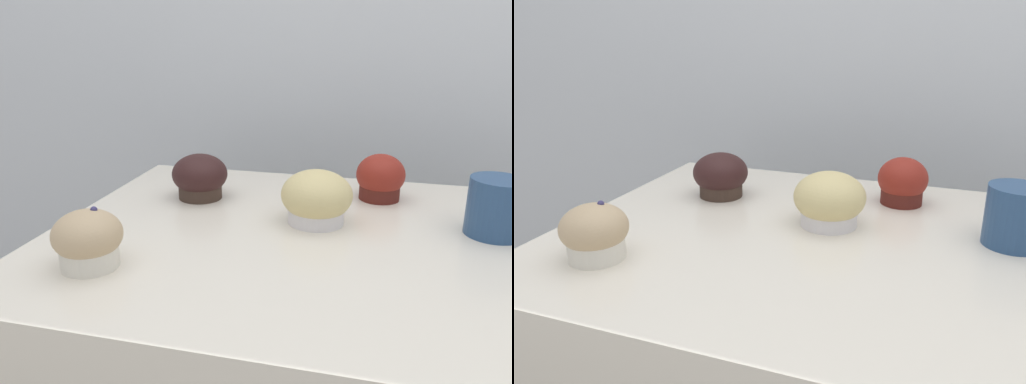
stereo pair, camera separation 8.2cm
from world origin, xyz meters
TOP-DOWN VIEW (x-y plane):
  - wall_back at (0.00, 0.60)m, footprint 3.20×0.10m
  - muffin_front_center at (-0.10, 0.05)m, footprint 0.12×0.12m
  - muffin_back_left at (-0.32, 0.12)m, footprint 0.10×0.10m
  - muffin_back_right at (-0.00, 0.20)m, footprint 0.09×0.09m
  - muffin_front_left at (-0.37, -0.18)m, footprint 0.09×0.09m
  - coffee_cup at (0.17, 0.07)m, footprint 0.13×0.08m

SIDE VIEW (x-z plane):
  - wall_back at x=0.00m, z-range 0.00..1.80m
  - muffin_front_left at x=-0.37m, z-range 0.95..1.03m
  - muffin_back_left at x=-0.32m, z-range 0.95..1.04m
  - muffin_back_right at x=0.00m, z-range 0.95..1.04m
  - muffin_front_center at x=-0.10m, z-range 0.95..1.04m
  - coffee_cup at x=0.17m, z-range 0.96..1.05m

